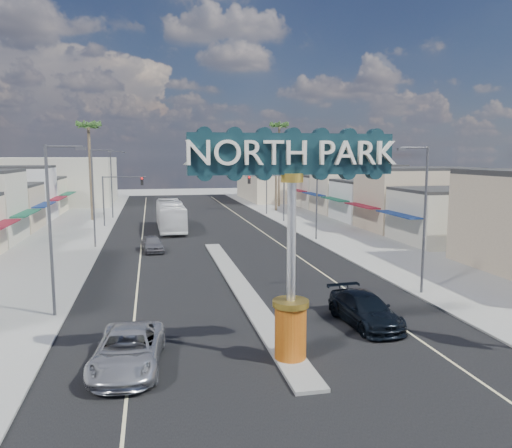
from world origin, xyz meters
name	(u,v)px	position (x,y,z in m)	size (l,w,h in m)	color
ground	(211,244)	(0.00, 30.00, 0.00)	(160.00, 160.00, 0.00)	gray
road	(211,244)	(0.00, 30.00, 0.01)	(20.00, 120.00, 0.01)	black
median_island	(240,286)	(0.00, 14.00, 0.08)	(1.30, 30.00, 0.16)	gray
sidewalk_left	(56,249)	(-14.00, 30.00, 0.06)	(8.00, 120.00, 0.12)	gray
sidewalk_right	(348,238)	(14.00, 30.00, 0.06)	(8.00, 120.00, 0.12)	gray
storefront_row_right	(382,197)	(24.00, 43.00, 3.00)	(12.00, 42.00, 6.00)	#B7B29E
backdrop_far_left	(54,181)	(-22.00, 75.00, 4.00)	(20.00, 20.00, 8.00)	#B7B29E
backdrop_far_right	(297,178)	(22.00, 75.00, 4.00)	(20.00, 20.00, 8.00)	beige
gateway_sign	(292,220)	(0.00, 1.98, 5.93)	(8.20, 1.50, 9.15)	#BE460E
traffic_signal_left	(119,191)	(-9.18, 43.99, 4.27)	(5.09, 0.45, 6.00)	#47474C
traffic_signal_right	(270,189)	(9.18, 43.99, 4.27)	(5.09, 0.45, 6.00)	#47474C
streetlight_l_near	(53,222)	(-10.43, 10.00, 5.07)	(2.03, 0.22, 9.00)	#47474C
streetlight_l_mid	(95,193)	(-10.43, 30.00, 5.07)	(2.03, 0.22, 9.00)	#47474C
streetlight_l_far	(113,181)	(-10.43, 52.00, 5.07)	(2.03, 0.22, 9.00)	#47474C
streetlight_r_near	(423,212)	(10.43, 10.00, 5.07)	(2.03, 0.22, 9.00)	#47474C
streetlight_r_mid	(315,190)	(10.43, 30.00, 5.07)	(2.03, 0.22, 9.00)	#47474C
streetlight_r_far	(265,179)	(10.43, 52.00, 5.07)	(2.03, 0.22, 9.00)	#47474C
palm_left_far	(89,131)	(-13.00, 50.00, 11.50)	(2.60, 2.60, 13.10)	brown
palm_right_mid	(276,140)	(13.00, 56.00, 10.60)	(2.60, 2.60, 12.10)	brown
palm_right_far	(279,130)	(15.00, 62.00, 12.39)	(2.60, 2.60, 14.10)	brown
suv_left	(128,350)	(-6.53, 2.64, 0.78)	(2.58, 5.60, 1.56)	#B5B6BB
suv_right	(365,310)	(4.90, 5.60, 0.77)	(2.17, 5.34, 1.55)	black
car_parked_left	(152,244)	(-5.50, 27.32, 0.70)	(1.66, 4.13, 1.41)	slate
city_bus	(171,216)	(-3.38, 39.86, 1.65)	(2.77, 11.85, 3.30)	white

